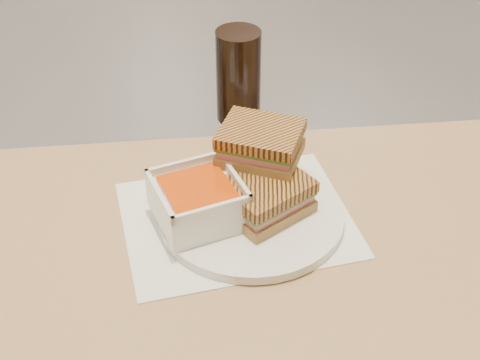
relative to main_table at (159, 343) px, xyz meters
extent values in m
cube|color=#A77752|center=(0.00, 0.00, 0.10)|extent=(1.27, 0.83, 0.03)
cylinder|color=#A77752|center=(0.58, 0.24, -0.28)|extent=(0.06, 0.06, 0.72)
cube|color=white|center=(0.14, 0.11, 0.11)|extent=(0.34, 0.27, 0.00)
cylinder|color=white|center=(0.16, 0.11, 0.12)|extent=(0.28, 0.28, 0.01)
cube|color=white|center=(0.08, 0.11, 0.16)|extent=(0.14, 0.14, 0.05)
cube|color=#DC5609|center=(0.08, 0.11, 0.18)|extent=(0.11, 0.11, 0.01)
cube|color=white|center=(0.14, 0.12, 0.19)|extent=(0.03, 0.12, 0.01)
cube|color=white|center=(0.03, 0.10, 0.19)|extent=(0.03, 0.12, 0.01)
cube|color=white|center=(0.07, 0.17, 0.19)|extent=(0.12, 0.03, 0.01)
cube|color=white|center=(0.09, 0.05, 0.19)|extent=(0.12, 0.03, 0.01)
cube|color=#A77B49|center=(0.18, 0.10, 0.14)|extent=(0.15, 0.14, 0.02)
cube|color=#CF6C72|center=(0.18, 0.10, 0.15)|extent=(0.14, 0.13, 0.01)
cube|color=#386B23|center=(0.18, 0.10, 0.16)|extent=(0.15, 0.14, 0.01)
cube|color=#9F662B|center=(0.18, 0.10, 0.18)|extent=(0.15, 0.14, 0.02)
cube|color=#A77B49|center=(0.19, 0.17, 0.19)|extent=(0.15, 0.14, 0.02)
cube|color=#CF6C72|center=(0.19, 0.17, 0.20)|extent=(0.14, 0.13, 0.01)
cube|color=#386B23|center=(0.19, 0.17, 0.21)|extent=(0.15, 0.14, 0.01)
cube|color=#9F662B|center=(0.19, 0.17, 0.22)|extent=(0.15, 0.14, 0.02)
cylinder|color=black|center=(0.20, 0.39, 0.20)|extent=(0.08, 0.08, 0.17)
camera|label=1|loc=(-0.02, -0.63, 0.78)|focal=50.80mm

